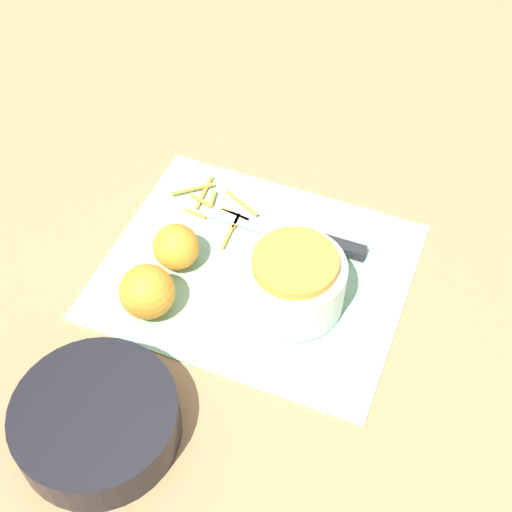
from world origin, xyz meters
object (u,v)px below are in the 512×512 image
object	(u,v)px
bowl_dark	(97,421)
orange_left	(147,292)
bowl_speckled	(294,281)
orange_right	(176,247)
knife	(314,240)

from	to	relation	value
bowl_dark	orange_left	distance (m)	0.19
bowl_speckled	orange_right	xyz separation A→B (m)	(0.18, -0.00, -0.01)
bowl_speckled	bowl_dark	world-z (taller)	bowl_speckled
knife	orange_right	distance (m)	0.21
knife	orange_right	xyz separation A→B (m)	(0.18, 0.11, 0.03)
bowl_dark	knife	distance (m)	0.42
orange_left	bowl_speckled	bearing A→B (deg)	-154.13
knife	orange_left	xyz separation A→B (m)	(0.17, 0.20, 0.03)
knife	orange_right	world-z (taller)	orange_right
bowl_speckled	orange_right	world-z (taller)	bowl_speckled
bowl_dark	knife	bearing A→B (deg)	-110.60
bowl_speckled	knife	distance (m)	0.12
knife	bowl_dark	bearing A→B (deg)	69.09
bowl_dark	orange_left	world-z (taller)	orange_left
orange_left	knife	bearing A→B (deg)	-130.88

